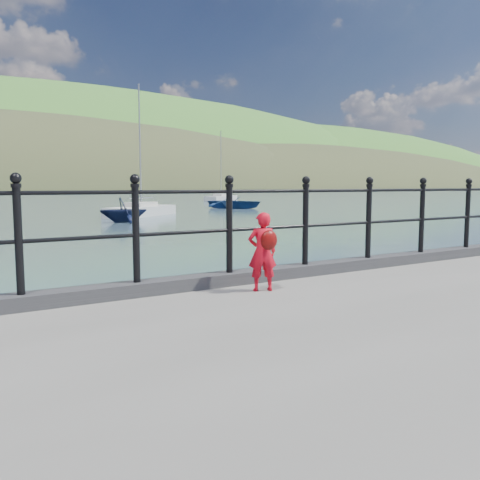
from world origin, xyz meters
TOP-DOWN VIEW (x-y plane):
  - ground at (0.00, 0.00)m, footprint 600.00×600.00m
  - kerb at (0.00, -0.15)m, footprint 60.00×0.30m
  - railing at (0.00, -0.15)m, footprint 18.11×0.11m
  - far_shore at (38.34, 239.41)m, footprint 830.00×200.00m
  - child at (0.72, -0.69)m, footprint 0.39×0.35m
  - launch_blue at (22.91, 35.84)m, footprint 5.95×6.64m
  - launch_navy at (7.66, 23.84)m, footprint 2.97×2.61m
  - sailboat_near at (10.83, 29.18)m, footprint 6.70×5.78m
  - sailboat_far at (33.79, 57.39)m, footprint 6.92×5.57m

SIDE VIEW (x-z plane):
  - far_shore at x=38.34m, z-range -100.57..55.43m
  - ground at x=0.00m, z-range 0.00..0.00m
  - sailboat_near at x=10.83m, z-range -4.40..5.08m
  - sailboat_far at x=33.79m, z-range -4.65..5.34m
  - launch_blue at x=22.91m, z-range 0.00..1.13m
  - launch_navy at x=7.66m, z-range 0.00..1.48m
  - kerb at x=0.00m, z-range 1.00..1.15m
  - child at x=0.72m, z-range 1.01..1.93m
  - railing at x=0.00m, z-range 1.23..2.42m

